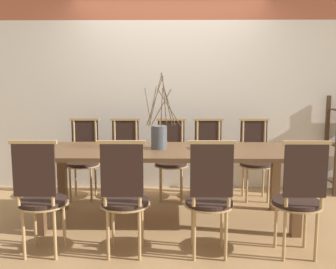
{
  "coord_description": "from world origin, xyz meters",
  "views": [
    {
      "loc": [
        0.05,
        -3.71,
        1.42
      ],
      "look_at": [
        0.0,
        0.0,
        0.91
      ],
      "focal_mm": 40.0,
      "sensor_mm": 36.0,
      "label": 1
    }
  ],
  "objects_px": {
    "vase_centerpiece": "(159,136)",
    "book_stack": "(205,146)",
    "dining_table": "(168,158)",
    "chair_far_center": "(171,157)",
    "chair_near_center": "(210,195)"
  },
  "relations": [
    {
      "from": "vase_centerpiece",
      "to": "book_stack",
      "type": "distance_m",
      "value": 0.49
    },
    {
      "from": "chair_near_center",
      "to": "chair_far_center",
      "type": "bearing_deg",
      "value": 101.41
    },
    {
      "from": "vase_centerpiece",
      "to": "dining_table",
      "type": "bearing_deg",
      "value": -20.13
    },
    {
      "from": "dining_table",
      "to": "chair_far_center",
      "type": "bearing_deg",
      "value": 87.97
    },
    {
      "from": "chair_far_center",
      "to": "vase_centerpiece",
      "type": "bearing_deg",
      "value": 81.09
    },
    {
      "from": "vase_centerpiece",
      "to": "book_stack",
      "type": "bearing_deg",
      "value": 1.02
    },
    {
      "from": "dining_table",
      "to": "chair_near_center",
      "type": "distance_m",
      "value": 0.88
    },
    {
      "from": "chair_near_center",
      "to": "vase_centerpiece",
      "type": "height_order",
      "value": "vase_centerpiece"
    },
    {
      "from": "chair_far_center",
      "to": "vase_centerpiece",
      "type": "xyz_separation_m",
      "value": [
        -0.12,
        -0.76,
        0.37
      ]
    },
    {
      "from": "chair_far_center",
      "to": "chair_near_center",
      "type": "bearing_deg",
      "value": 101.41
    },
    {
      "from": "dining_table",
      "to": "vase_centerpiece",
      "type": "distance_m",
      "value": 0.25
    },
    {
      "from": "chair_near_center",
      "to": "chair_far_center",
      "type": "distance_m",
      "value": 1.61
    },
    {
      "from": "vase_centerpiece",
      "to": "book_stack",
      "type": "xyz_separation_m",
      "value": [
        0.47,
        0.01,
        -0.11
      ]
    },
    {
      "from": "dining_table",
      "to": "chair_far_center",
      "type": "relative_size",
      "value": 2.64
    },
    {
      "from": "chair_far_center",
      "to": "vase_centerpiece",
      "type": "height_order",
      "value": "vase_centerpiece"
    }
  ]
}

